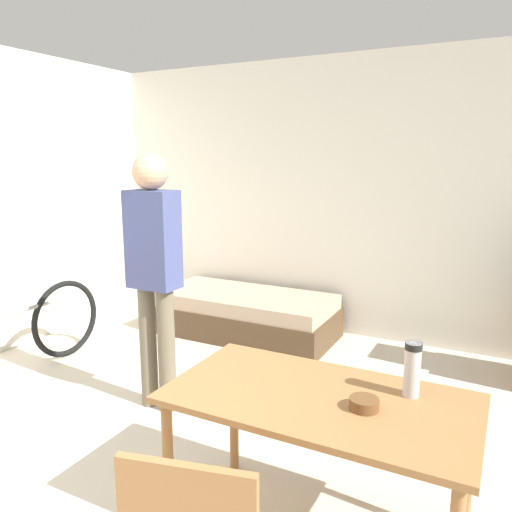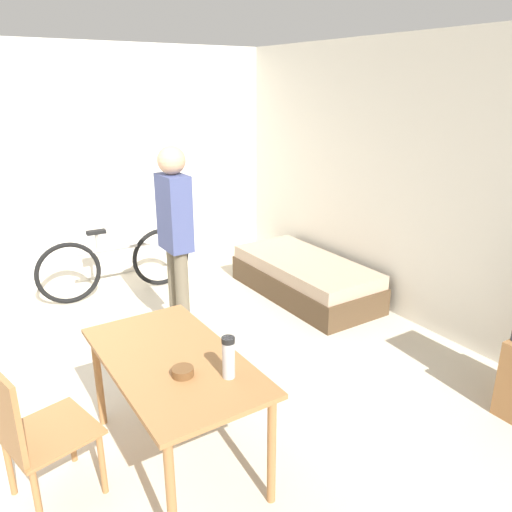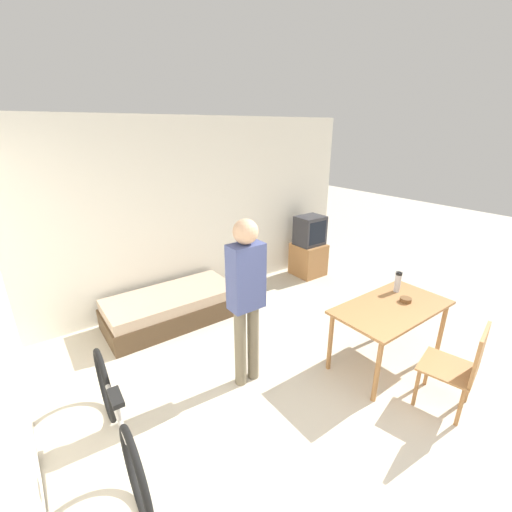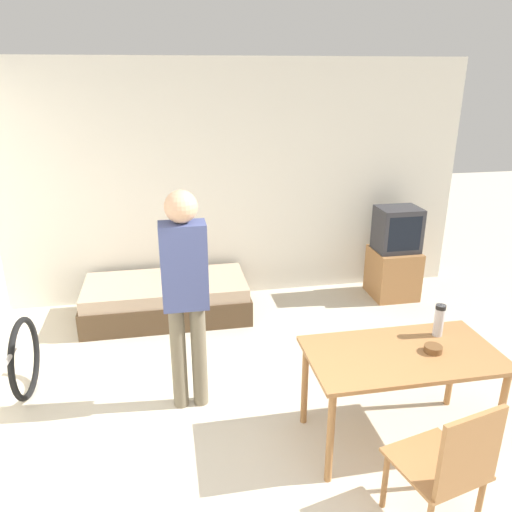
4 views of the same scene
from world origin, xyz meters
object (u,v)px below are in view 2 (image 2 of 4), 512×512
wooden_chair (29,429)px  dining_table (173,370)px  bicycle (117,264)px  thermos_flask (228,355)px  person_standing (175,231)px  daybed (305,278)px  mate_bowl (183,372)px

wooden_chair → dining_table: bearing=83.7°
wooden_chair → bicycle: bearing=153.5°
thermos_flask → person_standing: bearing=164.3°
wooden_chair → person_standing: 2.09m
daybed → bicycle: bicycle is taller
daybed → person_standing: bearing=-84.2°
dining_table → mate_bowl: (0.21, -0.03, 0.11)m
daybed → bicycle: 2.11m
bicycle → person_standing: person_standing is taller
wooden_chair → daybed: bearing=116.2°
wooden_chair → bicycle: 3.02m
wooden_chair → thermos_flask: (0.44, 0.99, 0.35)m
dining_table → wooden_chair: 0.82m
wooden_chair → bicycle: (-2.70, 1.35, -0.16)m
daybed → dining_table: 2.82m
person_standing → thermos_flask: (1.80, -0.51, -0.19)m
dining_table → thermos_flask: size_ratio=5.46×
mate_bowl → dining_table: bearing=172.0°
dining_table → person_standing: bearing=154.6°
person_standing → dining_table: bearing=-25.4°
daybed → thermos_flask: bearing=-46.9°
thermos_flask → dining_table: bearing=-153.0°
person_standing → thermos_flask: person_standing is taller
wooden_chair → mate_bowl: 0.87m
daybed → mate_bowl: mate_bowl is taller
person_standing → daybed: bearing=95.8°
daybed → mate_bowl: bearing=-51.8°
daybed → bicycle: bearing=-124.3°
dining_table → thermos_flask: thermos_flask is taller
thermos_flask → wooden_chair: bearing=-114.2°
person_standing → mate_bowl: 1.82m
wooden_chair → mate_bowl: bearing=69.3°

